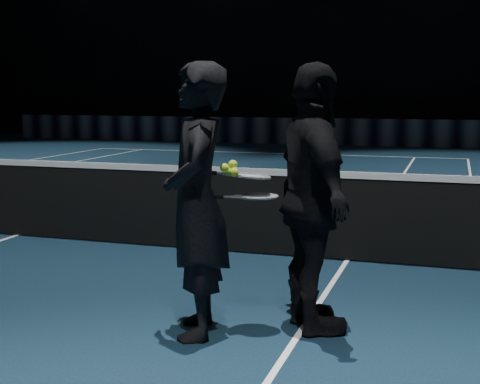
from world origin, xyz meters
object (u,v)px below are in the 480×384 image
object	(u,v)px
player_b	(313,199)
player_a	(197,201)
tennis_balls	(232,170)
racket_lower	(259,196)
racket_upper	(251,176)

from	to	relation	value
player_b	player_a	bearing A→B (deg)	82.20
player_b	tennis_balls	bearing A→B (deg)	81.72
racket_lower	racket_upper	distance (m)	0.16
racket_upper	player_a	bearing A→B (deg)	-178.29
player_a	tennis_balls	xyz separation A→B (m)	(0.23, 0.10, 0.22)
racket_lower	racket_upper	xyz separation A→B (m)	(-0.06, 0.02, 0.14)
player_a	racket_upper	size ratio (longest dim) A/B	2.92
racket_lower	player_a	bearing A→B (deg)	180.00
player_a	tennis_balls	distance (m)	0.34
player_a	player_b	distance (m)	0.85
player_b	tennis_balls	xyz separation A→B (m)	(-0.55, -0.23, 0.22)
player_a	racket_upper	world-z (taller)	player_a
racket_upper	tennis_balls	bearing A→B (deg)	-170.43
player_b	racket_lower	world-z (taller)	player_b
player_b	tennis_balls	world-z (taller)	player_b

